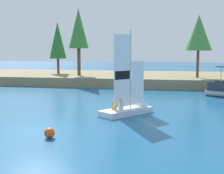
{
  "coord_description": "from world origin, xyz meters",
  "views": [
    {
      "loc": [
        6.61,
        -14.96,
        4.19
      ],
      "look_at": [
        1.9,
        9.88,
        1.2
      ],
      "focal_mm": 49.24,
      "sensor_mm": 36.0,
      "label": 1
    }
  ],
  "objects": [
    {
      "name": "shoreline_tree_midleft",
      "position": [
        -4.82,
        22.68,
        6.89
      ],
      "size": [
        2.49,
        2.49,
        8.34
      ],
      "color": "brown",
      "rests_on": "shore_bank"
    },
    {
      "name": "shoreline_tree_centre",
      "position": [
        9.72,
        21.73,
        6.21
      ],
      "size": [
        3.05,
        3.05,
        7.17
      ],
      "color": "brown",
      "rests_on": "shore_bank"
    },
    {
      "name": "ground_plane",
      "position": [
        0.0,
        0.0,
        0.0
      ],
      "size": [
        200.0,
        200.0,
        0.0
      ],
      "primitive_type": "plane",
      "color": "#195684"
    },
    {
      "name": "shoreline_tree_left",
      "position": [
        -8.63,
        25.38,
        5.58
      ],
      "size": [
        2.32,
        2.32,
        6.99
      ],
      "color": "brown",
      "rests_on": "shore_bank"
    },
    {
      "name": "shore_bank",
      "position": [
        0.0,
        25.73,
        0.54
      ],
      "size": [
        80.0,
        14.54,
        1.09
      ],
      "primitive_type": "cube",
      "color": "#897A56",
      "rests_on": "ground"
    },
    {
      "name": "channel_buoy",
      "position": [
        0.96,
        -1.35,
        0.26
      ],
      "size": [
        0.51,
        0.51,
        0.51
      ],
      "primitive_type": "sphere",
      "color": "#E54C19",
      "rests_on": "ground"
    },
    {
      "name": "sailboat",
      "position": [
        4.24,
        5.46,
        0.43
      ],
      "size": [
        3.68,
        4.18,
        5.92
      ],
      "rotation": [
        0.0,
        0.0,
        0.91
      ],
      "color": "silver",
      "rests_on": "ground"
    }
  ]
}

